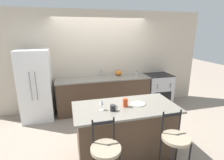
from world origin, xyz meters
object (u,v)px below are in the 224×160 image
(bar_stool_far, at_px, (175,145))
(dinner_plate, at_px, (138,104))
(refrigerator, at_px, (36,85))
(coffee_mug, at_px, (113,108))
(oven_range, at_px, (158,90))
(bar_stool_near, at_px, (106,156))
(wine_glass, at_px, (101,102))
(soap_bottle, at_px, (137,74))
(pumpkin_decoration, at_px, (119,73))
(tumbler_cup, at_px, (125,102))

(bar_stool_far, bearing_deg, dinner_plate, 109.35)
(refrigerator, xyz_separation_m, bar_stool_far, (2.17, -2.57, -0.28))
(refrigerator, distance_m, coffee_mug, 2.42)
(oven_range, bearing_deg, bar_stool_near, -130.06)
(bar_stool_near, height_order, bar_stool_far, same)
(dinner_plate, bearing_deg, refrigerator, 136.38)
(bar_stool_far, relative_size, dinner_plate, 4.13)
(wine_glass, distance_m, soap_bottle, 2.35)
(wine_glass, height_order, soap_bottle, wine_glass)
(bar_stool_far, bearing_deg, soap_bottle, 79.84)
(refrigerator, xyz_separation_m, oven_range, (3.34, 0.04, -0.41))
(bar_stool_far, relative_size, soap_bottle, 7.55)
(coffee_mug, bearing_deg, oven_range, 46.10)
(pumpkin_decoration, bearing_deg, wine_glass, -113.65)
(wine_glass, bearing_deg, oven_range, 42.56)
(coffee_mug, height_order, pumpkin_decoration, pumpkin_decoration)
(oven_range, relative_size, wine_glass, 4.83)
(bar_stool_far, relative_size, wine_glass, 5.51)
(wine_glass, bearing_deg, coffee_mug, -23.52)
(tumbler_cup, height_order, soap_bottle, tumbler_cup)
(pumpkin_decoration, bearing_deg, refrigerator, -174.21)
(tumbler_cup, bearing_deg, wine_glass, -176.10)
(soap_bottle, bearing_deg, dinner_plate, -111.65)
(refrigerator, relative_size, oven_range, 1.88)
(refrigerator, relative_size, soap_bottle, 12.43)
(bar_stool_near, bearing_deg, wine_glass, 82.92)
(bar_stool_near, height_order, wine_glass, wine_glass)
(tumbler_cup, bearing_deg, dinner_plate, 8.59)
(refrigerator, xyz_separation_m, tumbler_cup, (1.66, -1.86, 0.13))
(dinner_plate, distance_m, tumbler_cup, 0.26)
(dinner_plate, distance_m, soap_bottle, 1.98)
(tumbler_cup, bearing_deg, bar_stool_near, -125.40)
(oven_range, xyz_separation_m, wine_glass, (-2.09, -1.92, 0.60))
(tumbler_cup, xyz_separation_m, soap_bottle, (0.97, 1.87, -0.01))
(refrigerator, height_order, soap_bottle, refrigerator)
(coffee_mug, xyz_separation_m, pumpkin_decoration, (0.75, 2.18, 0.02))
(refrigerator, relative_size, coffee_mug, 14.25)
(oven_range, bearing_deg, wine_glass, -137.44)
(tumbler_cup, distance_m, soap_bottle, 2.11)
(pumpkin_decoration, bearing_deg, bar_stool_far, -90.01)
(refrigerator, bearing_deg, wine_glass, -56.38)
(bar_stool_far, distance_m, wine_glass, 1.24)
(wine_glass, height_order, coffee_mug, wine_glass)
(bar_stool_near, height_order, tumbler_cup, tumbler_cup)
(refrigerator, xyz_separation_m, coffee_mug, (1.42, -1.96, 0.11))
(bar_stool_far, bearing_deg, refrigerator, 130.19)
(refrigerator, bearing_deg, coffee_mug, -53.98)
(dinner_plate, bearing_deg, soap_bottle, 68.35)
(bar_stool_near, relative_size, pumpkin_decoration, 5.99)
(tumbler_cup, bearing_deg, soap_bottle, 62.51)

